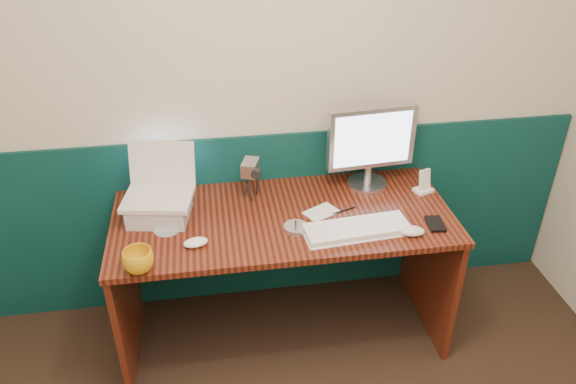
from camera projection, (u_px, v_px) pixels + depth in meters
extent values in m
cube|color=beige|center=(248.00, 88.00, 2.68)|extent=(3.50, 0.04, 2.50)
cube|color=#073233|center=(254.00, 219.00, 3.06)|extent=(3.48, 0.02, 1.00)
cube|color=black|center=(283.00, 277.00, 2.84)|extent=(1.60, 0.70, 0.75)
cube|color=silver|center=(160.00, 209.00, 2.61)|extent=(0.30, 0.27, 0.09)
cube|color=white|center=(357.00, 230.00, 2.52)|extent=(0.48, 0.20, 0.03)
ellipsoid|color=silver|center=(411.00, 231.00, 2.50)|extent=(0.13, 0.09, 0.04)
ellipsoid|color=white|center=(196.00, 242.00, 2.43)|extent=(0.12, 0.09, 0.04)
imported|color=gold|center=(138.00, 261.00, 2.27)|extent=(0.15, 0.15, 0.10)
cylinder|color=silver|center=(296.00, 228.00, 2.54)|extent=(0.11, 0.11, 0.02)
cylinder|color=silver|center=(167.00, 230.00, 2.54)|extent=(0.12, 0.12, 0.00)
cylinder|color=black|center=(344.00, 210.00, 2.67)|extent=(0.12, 0.05, 0.01)
cube|color=silver|center=(321.00, 212.00, 2.66)|extent=(0.19, 0.17, 0.00)
cube|color=white|center=(423.00, 190.00, 2.83)|extent=(0.11, 0.09, 0.02)
cube|color=white|center=(425.00, 180.00, 2.79)|extent=(0.07, 0.05, 0.11)
cube|color=black|center=(435.00, 224.00, 2.57)|extent=(0.08, 0.13, 0.01)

